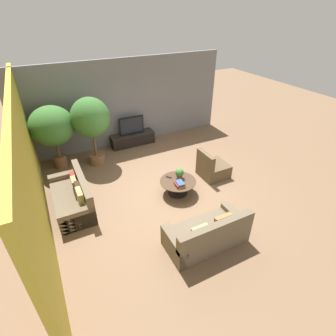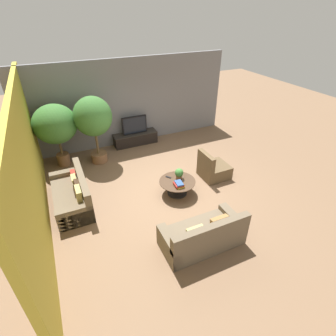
{
  "view_description": "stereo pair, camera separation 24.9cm",
  "coord_description": "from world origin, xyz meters",
  "px_view_note": "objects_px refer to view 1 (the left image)",
  "views": [
    {
      "loc": [
        -2.79,
        -5.45,
        4.49
      ],
      "look_at": [
        0.05,
        0.09,
        0.55
      ],
      "focal_mm": 28.0,
      "sensor_mm": 36.0,
      "label": 1
    },
    {
      "loc": [
        -2.56,
        -5.56,
        4.49
      ],
      "look_at": [
        0.05,
        0.09,
        0.55
      ],
      "focal_mm": 28.0,
      "sensor_mm": 36.0,
      "label": 2
    }
  ],
  "objects_px": {
    "potted_palm_corner": "(91,120)",
    "couch_by_wall": "(73,197)",
    "television": "(132,126)",
    "potted_plant_tabletop": "(180,173)",
    "armchair_wicker": "(212,168)",
    "potted_palm_tall": "(52,127)",
    "couch_near_entry": "(207,234)",
    "coffee_table": "(178,185)",
    "media_console": "(133,139)"
  },
  "relations": [
    {
      "from": "coffee_table",
      "to": "couch_by_wall",
      "type": "xyz_separation_m",
      "value": [
        -2.65,
        0.73,
        0.0
      ]
    },
    {
      "from": "potted_palm_tall",
      "to": "couch_by_wall",
      "type": "bearing_deg",
      "value": -89.78
    },
    {
      "from": "potted_palm_corner",
      "to": "potted_plant_tabletop",
      "type": "xyz_separation_m",
      "value": [
        1.67,
        -2.56,
        -0.93
      ]
    },
    {
      "from": "couch_near_entry",
      "to": "potted_palm_tall",
      "type": "bearing_deg",
      "value": -63.93
    },
    {
      "from": "television",
      "to": "potted_palm_tall",
      "type": "height_order",
      "value": "potted_palm_tall"
    },
    {
      "from": "television",
      "to": "couch_by_wall",
      "type": "distance_m",
      "value": 3.71
    },
    {
      "from": "media_console",
      "to": "couch_by_wall",
      "type": "distance_m",
      "value": 3.69
    },
    {
      "from": "couch_by_wall",
      "to": "couch_near_entry",
      "type": "bearing_deg",
      "value": 41.89
    },
    {
      "from": "media_console",
      "to": "potted_palm_corner",
      "type": "distance_m",
      "value": 2.09
    },
    {
      "from": "coffee_table",
      "to": "armchair_wicker",
      "type": "distance_m",
      "value": 1.36
    },
    {
      "from": "couch_by_wall",
      "to": "potted_palm_corner",
      "type": "height_order",
      "value": "potted_palm_corner"
    },
    {
      "from": "television",
      "to": "potted_plant_tabletop",
      "type": "xyz_separation_m",
      "value": [
        0.16,
        -3.25,
        -0.17
      ]
    },
    {
      "from": "potted_palm_tall",
      "to": "potted_plant_tabletop",
      "type": "height_order",
      "value": "potted_palm_tall"
    },
    {
      "from": "armchair_wicker",
      "to": "potted_palm_corner",
      "type": "bearing_deg",
      "value": 50.73
    },
    {
      "from": "television",
      "to": "potted_palm_tall",
      "type": "bearing_deg",
      "value": -170.39
    },
    {
      "from": "coffee_table",
      "to": "potted_palm_corner",
      "type": "distance_m",
      "value": 3.32
    },
    {
      "from": "television",
      "to": "couch_by_wall",
      "type": "xyz_separation_m",
      "value": [
        -2.59,
        -2.62,
        -0.46
      ]
    },
    {
      "from": "coffee_table",
      "to": "potted_palm_tall",
      "type": "height_order",
      "value": "potted_palm_tall"
    },
    {
      "from": "media_console",
      "to": "armchair_wicker",
      "type": "xyz_separation_m",
      "value": [
        1.4,
        -3.07,
        0.05
      ]
    },
    {
      "from": "television",
      "to": "coffee_table",
      "type": "bearing_deg",
      "value": -88.89
    },
    {
      "from": "couch_near_entry",
      "to": "potted_palm_tall",
      "type": "height_order",
      "value": "potted_palm_tall"
    },
    {
      "from": "potted_palm_tall",
      "to": "media_console",
      "type": "bearing_deg",
      "value": 9.64
    },
    {
      "from": "armchair_wicker",
      "to": "potted_palm_corner",
      "type": "height_order",
      "value": "potted_palm_corner"
    },
    {
      "from": "armchair_wicker",
      "to": "media_console",
      "type": "bearing_deg",
      "value": 24.49
    },
    {
      "from": "television",
      "to": "potted_plant_tabletop",
      "type": "relative_size",
      "value": 2.94
    },
    {
      "from": "coffee_table",
      "to": "couch_near_entry",
      "type": "distance_m",
      "value": 1.9
    },
    {
      "from": "potted_palm_tall",
      "to": "potted_plant_tabletop",
      "type": "relative_size",
      "value": 6.58
    },
    {
      "from": "coffee_table",
      "to": "potted_plant_tabletop",
      "type": "distance_m",
      "value": 0.32
    },
    {
      "from": "potted_palm_tall",
      "to": "couch_near_entry",
      "type": "bearing_deg",
      "value": -63.93
    },
    {
      "from": "television",
      "to": "potted_palm_tall",
      "type": "distance_m",
      "value": 2.71
    },
    {
      "from": "coffee_table",
      "to": "couch_by_wall",
      "type": "height_order",
      "value": "couch_by_wall"
    },
    {
      "from": "potted_palm_tall",
      "to": "potted_palm_corner",
      "type": "height_order",
      "value": "potted_palm_corner"
    },
    {
      "from": "coffee_table",
      "to": "potted_palm_corner",
      "type": "height_order",
      "value": "potted_palm_corner"
    },
    {
      "from": "media_console",
      "to": "couch_near_entry",
      "type": "relative_size",
      "value": 0.91
    },
    {
      "from": "armchair_wicker",
      "to": "potted_palm_tall",
      "type": "bearing_deg",
      "value": 56.63
    },
    {
      "from": "armchair_wicker",
      "to": "potted_plant_tabletop",
      "type": "distance_m",
      "value": 1.29
    },
    {
      "from": "couch_by_wall",
      "to": "potted_palm_corner",
      "type": "distance_m",
      "value": 2.52
    },
    {
      "from": "armchair_wicker",
      "to": "potted_palm_corner",
      "type": "distance_m",
      "value": 3.95
    },
    {
      "from": "armchair_wicker",
      "to": "coffee_table",
      "type": "bearing_deg",
      "value": 101.81
    },
    {
      "from": "couch_near_entry",
      "to": "armchair_wicker",
      "type": "bearing_deg",
      "value": -127.53
    },
    {
      "from": "potted_palm_corner",
      "to": "armchair_wicker",
      "type": "bearing_deg",
      "value": -39.27
    },
    {
      "from": "television",
      "to": "couch_near_entry",
      "type": "xyz_separation_m",
      "value": [
        -0.25,
        -5.23,
        -0.46
      ]
    },
    {
      "from": "couch_by_wall",
      "to": "potted_plant_tabletop",
      "type": "relative_size",
      "value": 6.2
    },
    {
      "from": "armchair_wicker",
      "to": "potted_palm_tall",
      "type": "height_order",
      "value": "potted_palm_tall"
    },
    {
      "from": "television",
      "to": "couch_by_wall",
      "type": "bearing_deg",
      "value": -134.59
    },
    {
      "from": "potted_palm_corner",
      "to": "couch_by_wall",
      "type": "bearing_deg",
      "value": -119.32
    },
    {
      "from": "potted_palm_corner",
      "to": "potted_plant_tabletop",
      "type": "distance_m",
      "value": 3.19
    },
    {
      "from": "coffee_table",
      "to": "potted_palm_tall",
      "type": "bearing_deg",
      "value": 132.42
    },
    {
      "from": "television",
      "to": "potted_palm_tall",
      "type": "relative_size",
      "value": 0.45
    },
    {
      "from": "couch_by_wall",
      "to": "media_console",
      "type": "bearing_deg",
      "value": 135.43
    }
  ]
}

